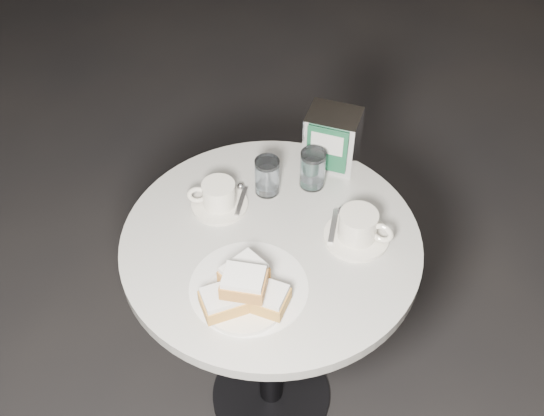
{
  "coord_description": "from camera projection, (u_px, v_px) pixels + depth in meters",
  "views": [
    {
      "loc": [
        0.14,
        -1.03,
        1.93
      ],
      "look_at": [
        0.0,
        0.02,
        0.83
      ],
      "focal_mm": 45.0,
      "sensor_mm": 36.0,
      "label": 1
    }
  ],
  "objects": [
    {
      "name": "sugar_spill",
      "position": [
        249.0,
        287.0,
        1.48
      ],
      "size": [
        0.34,
        0.34,
        0.0
      ],
      "primitive_type": "cylinder",
      "rotation": [
        0.0,
        0.0,
        0.39
      ],
      "color": "white",
      "rests_on": "cafe_table"
    },
    {
      "name": "cafe_table",
      "position": [
        271.0,
        291.0,
        1.72
      ],
      "size": [
        0.7,
        0.7,
        0.74
      ],
      "color": "black",
      "rests_on": "ground"
    },
    {
      "name": "beignet_plate",
      "position": [
        244.0,
        292.0,
        1.42
      ],
      "size": [
        0.21,
        0.21,
        0.12
      ],
      "rotation": [
        0.0,
        0.0,
        0.18
      ],
      "color": "white",
      "rests_on": "cafe_table"
    },
    {
      "name": "coffee_cup_left",
      "position": [
        218.0,
        197.0,
        1.63
      ],
      "size": [
        0.16,
        0.16,
        0.07
      ],
      "rotation": [
        0.0,
        0.0,
        0.2
      ],
      "color": "white",
      "rests_on": "cafe_table"
    },
    {
      "name": "water_glass_right",
      "position": [
        313.0,
        169.0,
        1.67
      ],
      "size": [
        0.08,
        0.08,
        0.1
      ],
      "rotation": [
        0.0,
        0.0,
        0.37
      ],
      "color": "white",
      "rests_on": "cafe_table"
    },
    {
      "name": "napkin_dispenser",
      "position": [
        332.0,
        138.0,
        1.71
      ],
      "size": [
        0.15,
        0.13,
        0.15
      ],
      "rotation": [
        0.0,
        0.0,
        -0.2
      ],
      "color": "white",
      "rests_on": "cafe_table"
    },
    {
      "name": "ground",
      "position": [
        271.0,
        397.0,
        2.11
      ],
      "size": [
        7.0,
        7.0,
        0.0
      ],
      "primitive_type": "plane",
      "color": "black",
      "rests_on": "ground"
    },
    {
      "name": "water_glass_left",
      "position": [
        267.0,
        177.0,
        1.65
      ],
      "size": [
        0.07,
        0.07,
        0.1
      ],
      "rotation": [
        0.0,
        0.0,
        0.16
      ],
      "color": "silver",
      "rests_on": "cafe_table"
    },
    {
      "name": "coffee_cup_right",
      "position": [
        358.0,
        228.0,
        1.55
      ],
      "size": [
        0.19,
        0.19,
        0.08
      ],
      "rotation": [
        0.0,
        0.0,
        -0.32
      ],
      "color": "white",
      "rests_on": "cafe_table"
    }
  ]
}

